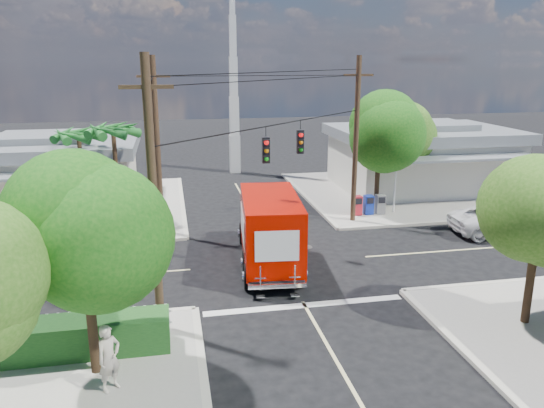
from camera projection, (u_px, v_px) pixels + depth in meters
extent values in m
plane|color=black|center=(281.00, 263.00, 23.65)|extent=(120.00, 120.00, 0.00)
cube|color=#9D988E|center=(405.00, 192.00, 36.08)|extent=(14.00, 14.00, 0.14)
cube|color=beige|center=(305.00, 197.00, 34.79)|extent=(0.25, 14.00, 0.14)
cube|color=beige|center=(459.00, 222.00, 29.46)|extent=(14.00, 0.25, 0.14)
cube|color=#9D988E|center=(65.00, 209.00, 32.01)|extent=(14.00, 14.00, 0.14)
cube|color=beige|center=(182.00, 203.00, 33.31)|extent=(0.25, 14.00, 0.14)
cube|color=beige|center=(39.00, 248.00, 25.38)|extent=(14.00, 0.25, 0.14)
cube|color=beige|center=(515.00, 402.00, 13.96)|extent=(0.25, 14.00, 0.14)
cube|color=beige|center=(247.00, 205.00, 33.12)|extent=(0.12, 12.00, 0.01)
cube|color=beige|center=(358.00, 399.00, 14.18)|extent=(0.12, 12.00, 0.01)
cube|color=beige|center=(483.00, 248.00, 25.50)|extent=(12.00, 0.12, 0.01)
cube|color=beige|center=(43.00, 280.00, 21.80)|extent=(12.00, 0.12, 0.01)
cube|color=silver|center=(305.00, 305.00, 19.58)|extent=(7.50, 0.40, 0.01)
cube|color=silver|center=(421.00, 163.00, 36.84)|extent=(11.00, 8.00, 3.40)
cube|color=slate|center=(423.00, 133.00, 36.30)|extent=(11.80, 8.80, 0.70)
cube|color=slate|center=(423.00, 126.00, 36.17)|extent=(6.05, 4.40, 0.50)
cube|color=slate|center=(459.00, 158.00, 31.89)|extent=(9.90, 1.80, 0.15)
cylinder|color=silver|center=(395.00, 188.00, 30.70)|extent=(0.12, 0.12, 2.90)
cylinder|color=silver|center=(530.00, 181.00, 32.33)|extent=(0.12, 0.12, 2.90)
cube|color=beige|center=(50.00, 177.00, 32.80)|extent=(10.00, 8.00, 3.20)
cube|color=slate|center=(46.00, 146.00, 32.29)|extent=(10.80, 8.80, 0.70)
cube|color=slate|center=(45.00, 138.00, 32.16)|extent=(5.50, 4.40, 0.50)
cube|color=slate|center=(28.00, 176.00, 27.87)|extent=(9.00, 1.80, 0.15)
cylinder|color=silver|center=(108.00, 201.00, 28.21)|extent=(0.12, 0.12, 2.70)
cube|color=silver|center=(235.00, 154.00, 42.28)|extent=(0.80, 0.80, 3.00)
cube|color=silver|center=(234.00, 116.00, 41.49)|extent=(0.70, 0.70, 3.00)
cube|color=silver|center=(233.00, 77.00, 40.70)|extent=(0.60, 0.60, 3.00)
cube|color=silver|center=(233.00, 36.00, 39.91)|extent=(0.50, 0.50, 3.00)
cylinder|color=#422D1C|center=(91.00, 312.00, 14.73)|extent=(0.28, 0.28, 3.71)
sphere|color=#115010|center=(83.00, 233.00, 14.12)|extent=(3.71, 3.71, 3.71)
sphere|color=#115010|center=(68.00, 223.00, 14.17)|extent=(3.02, 3.02, 3.02)
sphere|color=#115010|center=(96.00, 240.00, 13.93)|extent=(3.25, 3.25, 3.25)
cylinder|color=#422D1C|center=(377.00, 177.00, 30.85)|extent=(0.28, 0.28, 4.10)
sphere|color=#115010|center=(380.00, 133.00, 30.17)|extent=(4.10, 4.10, 4.10)
sphere|color=#115010|center=(372.00, 128.00, 30.22)|extent=(3.33, 3.33, 3.33)
sphere|color=#115010|center=(387.00, 136.00, 29.98)|extent=(3.58, 3.58, 3.58)
cylinder|color=#422D1C|center=(403.00, 172.00, 33.48)|extent=(0.28, 0.28, 3.58)
sphere|color=#285D14|center=(405.00, 136.00, 32.89)|extent=(3.58, 3.58, 3.58)
sphere|color=#285D14|center=(398.00, 132.00, 32.94)|extent=(2.91, 2.91, 2.91)
sphere|color=#285D14|center=(412.00, 139.00, 32.70)|extent=(3.14, 3.14, 3.14)
cylinder|color=#422D1C|center=(531.00, 274.00, 17.64)|extent=(0.28, 0.28, 3.46)
sphere|color=#285D14|center=(540.00, 212.00, 17.07)|extent=(3.46, 3.46, 3.46)
sphere|color=#285D14|center=(525.00, 205.00, 17.13)|extent=(2.81, 2.81, 2.81)
cylinder|color=#422D1C|center=(117.00, 177.00, 28.67)|extent=(0.24, 0.24, 5.00)
cone|color=#1D6523|center=(130.00, 128.00, 28.15)|extent=(0.50, 2.06, 0.98)
cone|color=#1D6523|center=(125.00, 127.00, 28.75)|extent=(1.92, 1.68, 0.98)
cone|color=#1D6523|center=(111.00, 127.00, 28.77)|extent=(2.12, 0.95, 0.98)
cone|color=#1D6523|center=(98.00, 128.00, 28.20)|extent=(1.34, 2.07, 0.98)
cone|color=#1D6523|center=(96.00, 130.00, 27.46)|extent=(1.34, 2.07, 0.98)
cone|color=#1D6523|center=(107.00, 131.00, 27.11)|extent=(2.12, 0.95, 0.98)
cone|color=#1D6523|center=(123.00, 130.00, 27.42)|extent=(1.92, 1.68, 0.98)
cylinder|color=#422D1C|center=(82.00, 176.00, 29.77)|extent=(0.24, 0.24, 4.60)
cone|color=#1D6523|center=(95.00, 133.00, 29.30)|extent=(0.50, 2.06, 0.98)
cone|color=#1D6523|center=(91.00, 132.00, 29.90)|extent=(1.92, 1.68, 0.98)
cone|color=#1D6523|center=(77.00, 132.00, 29.93)|extent=(2.12, 0.95, 0.98)
cone|color=#1D6523|center=(64.00, 133.00, 29.35)|extent=(1.34, 2.07, 0.98)
cone|color=#1D6523|center=(62.00, 135.00, 28.61)|extent=(1.34, 2.07, 0.98)
cone|color=#1D6523|center=(72.00, 136.00, 28.27)|extent=(2.12, 0.95, 0.98)
cone|color=#1D6523|center=(87.00, 135.00, 28.57)|extent=(1.92, 1.68, 0.98)
cylinder|color=#473321|center=(153.00, 201.00, 16.58)|extent=(0.28, 0.28, 9.00)
cube|color=#473321|center=(146.00, 87.00, 15.66)|extent=(1.60, 0.12, 0.12)
cylinder|color=#473321|center=(356.00, 142.00, 28.35)|extent=(0.28, 0.28, 9.00)
cube|color=#473321|center=(359.00, 75.00, 27.43)|extent=(1.60, 0.12, 0.12)
cylinder|color=#473321|center=(158.00, 148.00, 26.42)|extent=(0.28, 0.28, 9.00)
cube|color=#473321|center=(153.00, 76.00, 25.50)|extent=(1.60, 0.12, 0.12)
cylinder|color=black|center=(281.00, 124.00, 22.02)|extent=(10.43, 10.43, 0.04)
cube|color=black|center=(266.00, 150.00, 21.36)|extent=(0.30, 0.24, 1.05)
sphere|color=red|center=(266.00, 142.00, 21.14)|extent=(0.20, 0.20, 0.20)
cube|color=black|center=(300.00, 142.00, 23.51)|extent=(0.30, 0.24, 1.05)
sphere|color=red|center=(301.00, 135.00, 23.29)|extent=(0.20, 0.20, 0.20)
cube|color=silver|center=(77.00, 330.00, 16.78)|extent=(5.94, 0.05, 0.08)
cube|color=silver|center=(75.00, 319.00, 16.67)|extent=(5.94, 0.05, 0.08)
cube|color=silver|center=(166.00, 318.00, 17.26)|extent=(0.09, 0.06, 1.00)
cube|color=#174319|center=(65.00, 338.00, 15.93)|extent=(6.20, 1.20, 1.10)
cube|color=red|center=(357.00, 205.00, 30.41)|extent=(0.50, 0.50, 1.10)
cube|color=#122A9C|center=(368.00, 205.00, 30.54)|extent=(0.50, 0.50, 1.10)
cube|color=slate|center=(380.00, 204.00, 30.67)|extent=(0.50, 0.50, 1.10)
cube|color=black|center=(269.00, 252.00, 23.60)|extent=(2.85, 7.42, 0.23)
cube|color=#C20D00|center=(264.00, 217.00, 26.12)|extent=(2.38, 1.80, 2.04)
cube|color=black|center=(263.00, 207.00, 26.65)|extent=(1.96, 0.43, 0.88)
cube|color=silver|center=(263.00, 225.00, 27.10)|extent=(2.14, 0.33, 0.33)
cube|color=#C20D00|center=(271.00, 228.00, 22.43)|extent=(2.85, 5.59, 2.69)
cube|color=white|center=(298.00, 224.00, 22.49)|extent=(0.35, 3.33, 1.21)
cube|color=white|center=(243.00, 225.00, 22.28)|extent=(0.35, 3.33, 1.21)
cube|color=white|center=(277.00, 246.00, 19.78)|extent=(1.67, 0.19, 1.21)
cube|color=silver|center=(277.00, 285.00, 20.07)|extent=(2.24, 0.45, 0.17)
cube|color=silver|center=(260.00, 278.00, 19.80)|extent=(0.42, 0.10, 0.93)
cube|color=silver|center=(295.00, 277.00, 19.92)|extent=(0.42, 0.10, 0.93)
cylinder|color=black|center=(243.00, 233.00, 26.09)|extent=(0.40, 1.05, 1.02)
cylinder|color=black|center=(286.00, 232.00, 26.28)|extent=(0.40, 1.05, 1.02)
cylinder|color=black|center=(248.00, 276.00, 20.91)|extent=(0.40, 1.05, 1.02)
cylinder|color=black|center=(301.00, 274.00, 21.10)|extent=(0.40, 1.05, 1.02)
imported|color=silver|center=(502.00, 220.00, 27.40)|extent=(5.44, 2.75, 1.48)
imported|color=beige|center=(109.00, 358.00, 14.14)|extent=(0.82, 0.80, 1.89)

